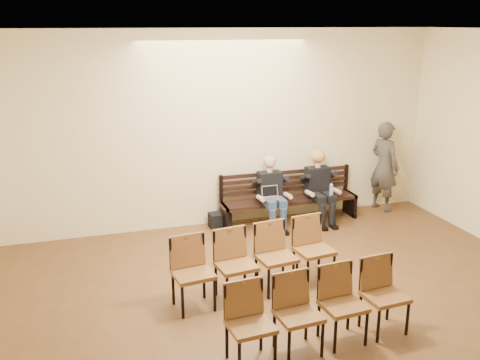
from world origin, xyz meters
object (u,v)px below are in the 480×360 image
at_px(chair_row_front, 257,262).
at_px(chair_row_back, 321,311).
at_px(passerby, 385,160).
at_px(seated_woman, 319,189).
at_px(laptop, 272,200).
at_px(seated_man, 271,193).
at_px(water_bottle, 331,197).
at_px(bag, 220,220).
at_px(bench, 289,210).

relative_size(chair_row_front, chair_row_back, 1.05).
xyz_separation_m(passerby, chair_row_front, (-3.51, -2.55, -0.54)).
bearing_deg(chair_row_back, passerby, 46.18).
bearing_deg(chair_row_front, seated_woman, 41.96).
bearing_deg(passerby, laptop, 80.21).
bearing_deg(seated_man, water_bottle, -16.07).
bearing_deg(passerby, seated_man, 76.25).
xyz_separation_m(seated_woman, bag, (-1.86, 0.22, -0.48)).
relative_size(water_bottle, chair_row_back, 0.10).
distance_m(laptop, passerby, 2.56).
bearing_deg(laptop, seated_woman, 21.48).
height_order(bench, seated_man, seated_man).
bearing_deg(seated_man, bag, 166.40).
bearing_deg(water_bottle, seated_man, 163.93).
relative_size(laptop, bag, 0.81).
distance_m(seated_man, seated_woman, 0.95).
bearing_deg(bag, seated_woman, -6.75).
height_order(bag, chair_row_back, chair_row_back).
height_order(seated_man, chair_row_back, seated_man).
relative_size(bench, seated_man, 2.07).
xyz_separation_m(laptop, water_bottle, (1.09, -0.12, 0.00)).
relative_size(laptop, chair_row_back, 0.14).
height_order(water_bottle, chair_row_back, chair_row_back).
bearing_deg(chair_row_front, bag, 79.17).
relative_size(bench, seated_woman, 2.09).
distance_m(bag, chair_row_front, 2.58).
height_order(bag, passerby, passerby).
bearing_deg(bench, seated_woman, -12.59).
distance_m(seated_woman, chair_row_back, 4.11).
bearing_deg(seated_woman, water_bottle, -72.96).
height_order(bench, chair_row_back, chair_row_back).
xyz_separation_m(seated_woman, chair_row_back, (-1.73, -3.72, -0.17)).
height_order(water_bottle, chair_row_front, chair_row_front).
distance_m(seated_man, chair_row_front, 2.57).
bearing_deg(seated_woman, bag, 173.25).
bearing_deg(chair_row_back, water_bottle, 57.35).
bearing_deg(seated_man, passerby, 5.16).
height_order(laptop, water_bottle, water_bottle).
bearing_deg(chair_row_front, water_bottle, 36.76).
height_order(seated_man, bag, seated_man).
bearing_deg(bag, water_bottle, -14.93).
height_order(seated_woman, chair_row_front, seated_woman).
relative_size(passerby, chair_row_back, 0.92).
bearing_deg(passerby, seated_woman, 79.51).
distance_m(water_bottle, passerby, 1.56).
bearing_deg(laptop, bag, 166.53).
bearing_deg(chair_row_back, seated_woman, 60.45).
bearing_deg(bag, passerby, 0.00).
relative_size(bag, chair_row_back, 0.17).
bearing_deg(laptop, water_bottle, 4.96).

